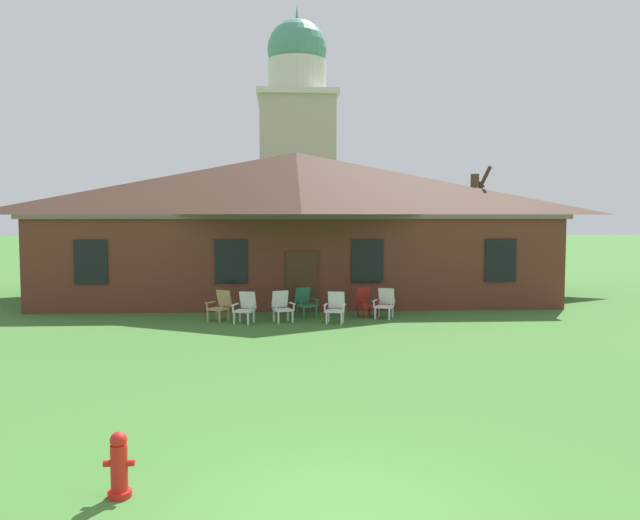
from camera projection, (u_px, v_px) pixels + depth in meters
ground_plane at (338, 520)px, 7.00m from camera, size 200.00×200.00×0.00m
brick_building at (296, 222)px, 26.84m from camera, size 19.51×10.40×5.95m
dome_tower at (297, 150)px, 42.19m from camera, size 5.18×5.18×16.96m
lawn_chair_by_porch at (220, 305)px, 20.22m from camera, size 0.84×0.87×0.96m
lawn_chair_near_door at (246, 307)px, 19.79m from camera, size 0.77×0.82×0.96m
lawn_chair_left_end at (282, 306)px, 20.01m from camera, size 0.76×0.81×0.96m
lawn_chair_middle at (305, 302)px, 20.95m from camera, size 0.80×0.84×0.96m
lawn_chair_right_end at (336, 307)px, 19.78m from camera, size 0.73×0.77×0.96m
lawn_chair_far_side at (365, 301)px, 21.00m from camera, size 0.81×0.85×0.96m
lawn_chair_under_eave at (385, 303)px, 20.72m from camera, size 0.79×0.83×0.96m
bare_tree_beside_building at (474, 226)px, 27.87m from camera, size 1.70×1.37×5.48m
fire_hydrant at (119, 466)px, 7.53m from camera, size 0.36×0.28×0.79m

